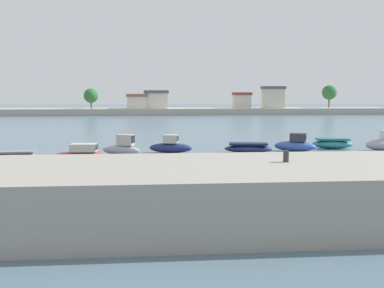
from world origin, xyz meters
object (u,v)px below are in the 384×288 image
moored_boat_2 (81,155)px  moored_boat_8 (384,143)px  mooring_bollard (286,156)px  moored_boat_3 (122,148)px  moored_boat_4 (171,146)px  moored_boat_6 (295,145)px  moored_boat_1 (15,157)px  mooring_buoy_1 (350,167)px  moored_boat_5 (248,148)px  moored_boat_7 (332,144)px

moored_boat_2 → moored_boat_8: 27.78m
mooring_bollard → moored_boat_3: (-8.49, 19.76, -2.01)m
mooring_bollard → moored_boat_4: size_ratio=0.12×
mooring_bollard → moored_boat_6: (7.32, 20.82, -2.03)m
moored_boat_1 → mooring_buoy_1: 25.04m
mooring_bollard → moored_boat_1: (-16.43, 16.21, -2.21)m
moored_boat_4 → moored_boat_5: 7.04m
moored_boat_8 → moored_boat_1: bearing=-177.3°
moored_boat_6 → moored_boat_1: bearing=-143.4°
moored_boat_8 → moored_boat_2: bearing=-175.4°
moored_boat_8 → mooring_buoy_1: (-7.89, -9.89, -0.53)m
moored_boat_3 → moored_boat_2: bearing=-104.2°
moored_boat_8 → moored_boat_4: bearing=174.8°
moored_boat_3 → moored_boat_6: 15.85m
moored_boat_4 → moored_boat_7: size_ratio=0.99×
moored_boat_4 → mooring_buoy_1: (12.31, -9.74, -0.41)m
moored_boat_1 → moored_boat_8: size_ratio=1.05×
moored_boat_4 → moored_boat_1: bearing=-146.1°
moored_boat_4 → mooring_buoy_1: 15.70m
mooring_bollard → moored_boat_2: mooring_bollard is taller
moored_boat_5 → moored_boat_3: bearing=-166.3°
mooring_bollard → moored_boat_2: (-11.36, 16.04, -2.09)m
mooring_bollard → mooring_buoy_1: mooring_bollard is taller
moored_boat_1 → mooring_buoy_1: (24.52, -5.10, -0.26)m
moored_boat_3 → moored_boat_8: moored_boat_8 is taller
moored_boat_3 → moored_boat_6: bearing=27.4°
moored_boat_3 → moored_boat_8: 24.49m
moored_boat_6 → moored_boat_5: bearing=-149.3°
moored_boat_6 → moored_boat_7: (4.35, 1.95, -0.15)m
moored_boat_8 → mooring_buoy_1: moored_boat_8 is taller
moored_boat_1 → moored_boat_6: bearing=8.5°
moored_boat_8 → moored_boat_3: bearing=177.2°
moored_boat_4 → moored_boat_5: size_ratio=0.90×
moored_boat_2 → moored_boat_8: size_ratio=1.32×
moored_boat_2 → moored_boat_4: bearing=35.9°
mooring_bollard → moored_boat_4: bearing=101.4°
moored_boat_2 → mooring_buoy_1: bearing=-12.3°
moored_boat_1 → moored_boat_3: bearing=21.6°
mooring_bollard → moored_boat_2: size_ratio=0.10×
moored_boat_3 → moored_boat_5: (11.29, 0.66, -0.22)m
moored_boat_1 → moored_boat_2: moored_boat_2 is taller
moored_boat_5 → moored_boat_7: (8.87, 2.36, 0.05)m
moored_boat_1 → moored_boat_6: 24.20m
moored_boat_3 → moored_boat_5: 11.31m
moored_boat_3 → moored_boat_7: size_ratio=0.89×
mooring_bollard → moored_boat_7: bearing=62.9°
moored_boat_1 → moored_boat_6: (23.76, 4.61, 0.18)m
moored_boat_3 → moored_boat_7: (20.16, 3.02, -0.18)m
moored_boat_2 → moored_boat_8: (27.34, 4.96, 0.14)m
moored_boat_2 → moored_boat_6: moored_boat_6 is taller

